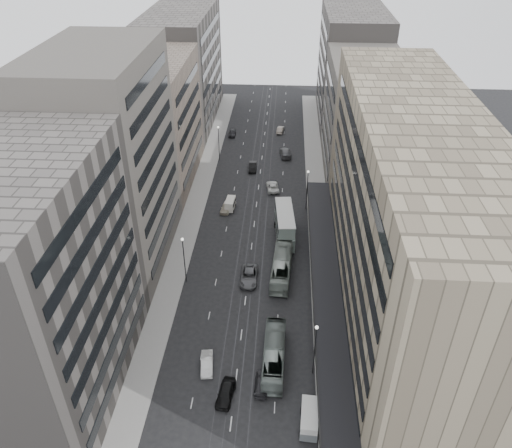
% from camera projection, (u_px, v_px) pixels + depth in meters
% --- Properties ---
extents(ground, '(220.00, 220.00, 0.00)m').
position_uv_depth(ground, '(241.00, 340.00, 68.59)').
color(ground, black).
rests_on(ground, ground).
extents(sidewalk_right, '(4.00, 125.00, 0.15)m').
position_uv_depth(sidewalk_right, '(317.00, 202.00, 99.11)').
color(sidewalk_right, gray).
rests_on(sidewalk_right, ground).
extents(sidewalk_left, '(4.00, 125.00, 0.15)m').
position_uv_depth(sidewalk_left, '(198.00, 198.00, 100.34)').
color(sidewalk_left, gray).
rests_on(sidewalk_left, ground).
extents(department_store, '(19.20, 60.00, 30.00)m').
position_uv_depth(department_store, '(406.00, 223.00, 65.87)').
color(department_store, gray).
rests_on(department_store, ground).
extents(building_right_mid, '(15.00, 28.00, 24.00)m').
position_uv_depth(building_right_mid, '(364.00, 119.00, 104.08)').
color(building_right_mid, '#55504A').
rests_on(building_right_mid, ground).
extents(building_right_far, '(15.00, 32.00, 28.00)m').
position_uv_depth(building_right_far, '(351.00, 68.00, 127.91)').
color(building_right_far, '#615C57').
rests_on(building_right_far, ground).
extents(building_left_a, '(15.00, 28.00, 30.00)m').
position_uv_depth(building_left_a, '(37.00, 289.00, 54.74)').
color(building_left_a, '#615C57').
rests_on(building_left_a, ground).
extents(building_left_b, '(15.00, 26.00, 34.00)m').
position_uv_depth(building_left_b, '(109.00, 163.00, 76.08)').
color(building_left_b, '#55504A').
rests_on(building_left_b, ground).
extents(building_left_c, '(15.00, 28.00, 25.00)m').
position_uv_depth(building_left_c, '(154.00, 123.00, 101.02)').
color(building_left_c, '#75685B').
rests_on(building_left_c, ground).
extents(building_left_d, '(15.00, 38.00, 28.00)m').
position_uv_depth(building_left_d, '(183.00, 68.00, 127.63)').
color(building_left_d, '#615C57').
rests_on(building_left_d, ground).
extents(lamp_right_near, '(0.44, 0.44, 8.32)m').
position_uv_depth(lamp_right_near, '(315.00, 344.00, 61.05)').
color(lamp_right_near, '#262628').
rests_on(lamp_right_near, ground).
extents(lamp_right_far, '(0.44, 0.44, 8.32)m').
position_uv_depth(lamp_right_far, '(307.00, 185.00, 94.31)').
color(lamp_right_far, '#262628').
rests_on(lamp_right_far, ground).
extents(lamp_left_near, '(0.44, 0.44, 8.32)m').
position_uv_depth(lamp_left_near, '(184.00, 255.00, 76.18)').
color(lamp_left_near, '#262628').
rests_on(lamp_left_near, ground).
extents(lamp_left_far, '(0.44, 0.44, 8.32)m').
position_uv_depth(lamp_left_far, '(219.00, 139.00, 111.93)').
color(lamp_left_far, '#262628').
rests_on(lamp_left_far, ground).
extents(bus_near, '(2.87, 11.40, 3.16)m').
position_uv_depth(bus_near, '(274.00, 355.00, 64.38)').
color(bus_near, gray).
rests_on(bus_near, ground).
extents(bus_far, '(3.57, 12.24, 3.37)m').
position_uv_depth(bus_far, '(282.00, 266.00, 79.53)').
color(bus_far, '#909B92').
rests_on(bus_far, ground).
extents(double_decker, '(3.89, 10.46, 5.60)m').
position_uv_depth(double_decker, '(285.00, 225.00, 87.08)').
color(double_decker, slate).
rests_on(double_decker, ground).
extents(vw_microbus, '(2.37, 4.77, 2.51)m').
position_uv_depth(vw_microbus, '(309.00, 418.00, 56.81)').
color(vw_microbus, '#565B5E').
rests_on(vw_microbus, ground).
extents(panel_van, '(1.99, 3.68, 2.24)m').
position_uv_depth(panel_van, '(230.00, 204.00, 96.31)').
color(panel_van, beige).
rests_on(panel_van, ground).
extents(sedan_0, '(2.45, 4.80, 1.56)m').
position_uv_depth(sedan_0, '(226.00, 393.00, 60.42)').
color(sedan_0, black).
rests_on(sedan_0, ground).
extents(sedan_1, '(2.01, 4.42, 1.41)m').
position_uv_depth(sedan_1, '(207.00, 363.00, 64.29)').
color(sedan_1, silver).
rests_on(sedan_1, ground).
extents(sedan_2, '(2.68, 5.77, 1.60)m').
position_uv_depth(sedan_2, '(249.00, 276.00, 78.80)').
color(sedan_2, '#575759').
rests_on(sedan_2, ground).
extents(sedan_3, '(2.07, 4.73, 1.35)m').
position_uv_depth(sedan_3, '(262.00, 383.00, 61.80)').
color(sedan_3, '#242426').
rests_on(sedan_3, ground).
extents(sedan_4, '(2.23, 4.51, 1.48)m').
position_uv_depth(sedan_4, '(226.00, 207.00, 96.18)').
color(sedan_4, '#B8AE99').
rests_on(sedan_4, ground).
extents(sedan_5, '(1.81, 4.74, 1.54)m').
position_uv_depth(sedan_5, '(253.00, 167.00, 110.45)').
color(sedan_5, black).
rests_on(sedan_5, ground).
extents(sedan_6, '(3.04, 5.40, 1.42)m').
position_uv_depth(sedan_6, '(273.00, 187.00, 103.05)').
color(sedan_6, silver).
rests_on(sedan_6, ground).
extents(sedan_7, '(3.04, 6.05, 1.69)m').
position_uv_depth(sedan_7, '(285.00, 153.00, 116.29)').
color(sedan_7, '#515153').
rests_on(sedan_7, ground).
extents(sedan_8, '(1.68, 4.17, 1.42)m').
position_uv_depth(sedan_8, '(232.00, 133.00, 126.18)').
color(sedan_8, '#252528').
rests_on(sedan_8, ground).
extents(sedan_9, '(2.01, 4.45, 1.42)m').
position_uv_depth(sedan_9, '(280.00, 130.00, 127.95)').
color(sedan_9, gray).
rests_on(sedan_9, ground).
extents(pedestrian, '(0.81, 0.66, 1.90)m').
position_uv_depth(pedestrian, '(319.00, 412.00, 57.81)').
color(pedestrian, black).
rests_on(pedestrian, sidewalk_right).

